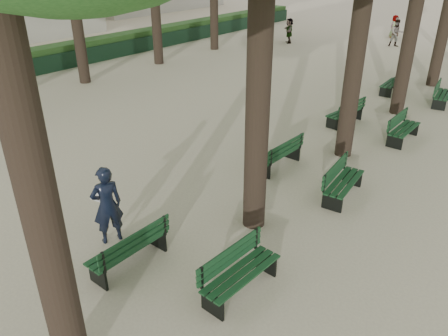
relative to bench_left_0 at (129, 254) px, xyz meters
The scene contains 15 objects.
ground 0.48m from the bench_left_0, 158.44° to the right, with size 120.00×120.00×0.00m, color #B8AD8B.
bench_left_0 is the anchor object (origin of this frame).
bench_left_1 5.76m from the bench_left_0, 90.00° to the left, with size 0.64×1.82×0.92m.
bench_left_2 10.43m from the bench_left_0, 90.00° to the left, with size 0.81×1.86×0.92m.
bench_left_3 15.39m from the bench_left_0, 90.00° to the left, with size 0.64×1.82×0.92m.
bench_right_0 2.40m from the bench_left_0, 19.15° to the left, with size 0.68×1.83×0.92m.
bench_right_1 5.79m from the bench_left_0, 66.94° to the left, with size 0.74×1.85×0.92m.
bench_right_2 10.35m from the bench_left_0, 77.35° to the left, with size 0.60×1.81×0.92m.
bench_right_3 15.17m from the bench_left_0, 81.41° to the left, with size 0.78×1.86×0.92m.
man_with_map 1.23m from the bench_left_0, 162.18° to the left, with size 0.74×0.82×1.84m.
pedestrian_e 24.63m from the bench_left_0, 113.08° to the left, with size 1.52×0.33×1.64m, color #262628.
pedestrian_d 29.54m from the bench_left_0, 99.14° to the left, with size 0.77×0.32×1.58m, color #262628.
pedestrian_a 26.17m from the bench_left_0, 97.53° to the left, with size 0.84×0.35×1.74m, color #262628.
fence 18.81m from the bench_left_0, 144.76° to the left, with size 0.08×42.00×0.90m, color black.
hedge 19.39m from the bench_left_0, 145.96° to the left, with size 1.20×42.00×1.20m, color #1D4016.
Camera 1 is at (6.35, -4.30, 5.89)m, focal length 35.00 mm.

